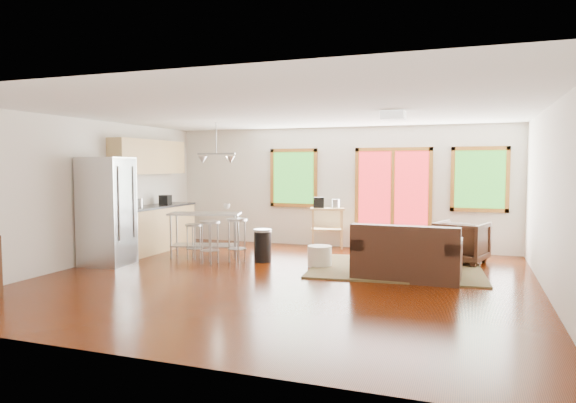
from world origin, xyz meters
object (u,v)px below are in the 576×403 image
(ottoman, at_px, (381,250))
(armchair, at_px, (462,240))
(refrigerator, at_px, (107,211))
(kitchen_cart, at_px, (326,213))
(rug, at_px, (396,269))
(coffee_table, at_px, (418,249))
(island, at_px, (205,227))
(loveseat, at_px, (407,257))

(ottoman, bearing_deg, armchair, 8.24)
(ottoman, distance_m, refrigerator, 5.04)
(refrigerator, relative_size, kitchen_cart, 1.75)
(ottoman, relative_size, refrigerator, 0.29)
(refrigerator, bearing_deg, rug, 9.57)
(armchair, bearing_deg, coffee_table, 63.67)
(armchair, distance_m, kitchen_cart, 2.92)
(rug, xyz_separation_m, armchair, (1.04, 0.99, 0.41))
(ottoman, relative_size, kitchen_cart, 0.51)
(coffee_table, bearing_deg, kitchen_cart, 142.76)
(island, bearing_deg, ottoman, 13.39)
(ottoman, relative_size, island, 0.38)
(loveseat, height_order, coffee_table, loveseat)
(rug, xyz_separation_m, coffee_table, (0.34, 0.26, 0.31))
(rug, xyz_separation_m, island, (-3.67, 0.00, 0.58))
(armchair, xyz_separation_m, kitchen_cart, (-2.78, 0.84, 0.32))
(refrigerator, bearing_deg, loveseat, 2.01)
(island, xyz_separation_m, kitchen_cart, (1.93, 1.83, 0.16))
(loveseat, bearing_deg, rug, 112.86)
(loveseat, distance_m, ottoman, 1.57)
(coffee_table, bearing_deg, armchair, 46.32)
(loveseat, xyz_separation_m, armchair, (0.79, 1.63, 0.08))
(rug, bearing_deg, armchair, 43.63)
(rug, bearing_deg, coffee_table, 37.16)
(armchair, bearing_deg, ottoman, 25.59)
(coffee_table, distance_m, kitchen_cart, 2.64)
(rug, height_order, refrigerator, refrigerator)
(armchair, xyz_separation_m, refrigerator, (-5.94, -2.29, 0.54))
(loveseat, bearing_deg, armchair, 65.60)
(loveseat, xyz_separation_m, ottoman, (-0.63, 1.43, -0.16))
(loveseat, xyz_separation_m, kitchen_cart, (-1.99, 2.48, 0.40))
(coffee_table, bearing_deg, island, -176.38)
(kitchen_cart, bearing_deg, refrigerator, -135.29)
(refrigerator, distance_m, kitchen_cart, 4.46)
(ottoman, distance_m, island, 3.41)
(coffee_table, distance_m, ottoman, 0.90)
(refrigerator, relative_size, island, 1.32)
(loveseat, height_order, island, loveseat)
(rug, bearing_deg, kitchen_cart, 133.49)
(rug, height_order, island, island)
(refrigerator, distance_m, island, 1.83)
(rug, height_order, kitchen_cart, kitchen_cart)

